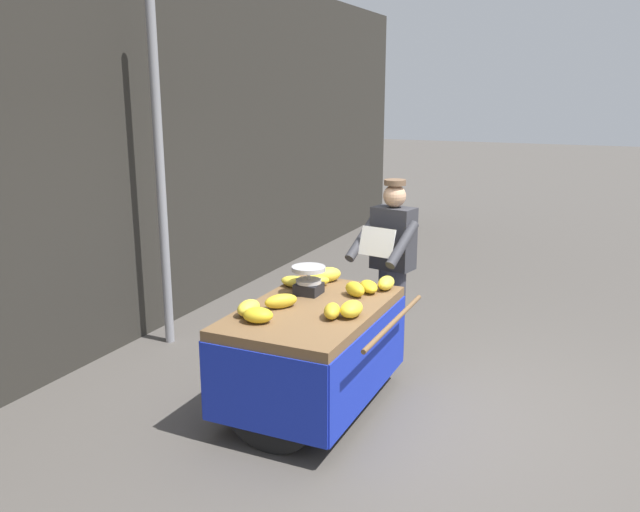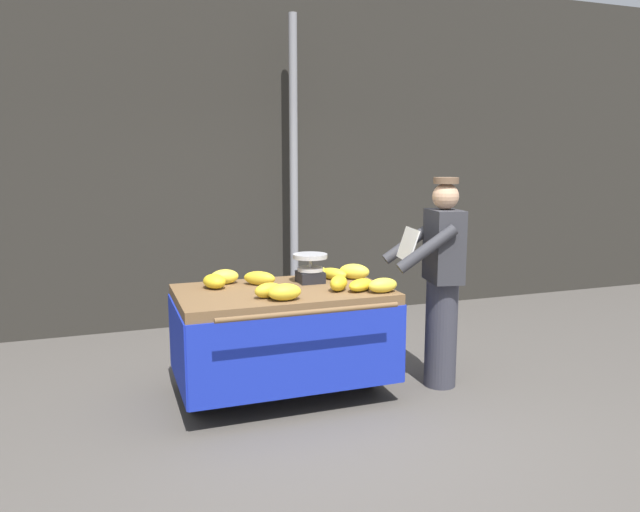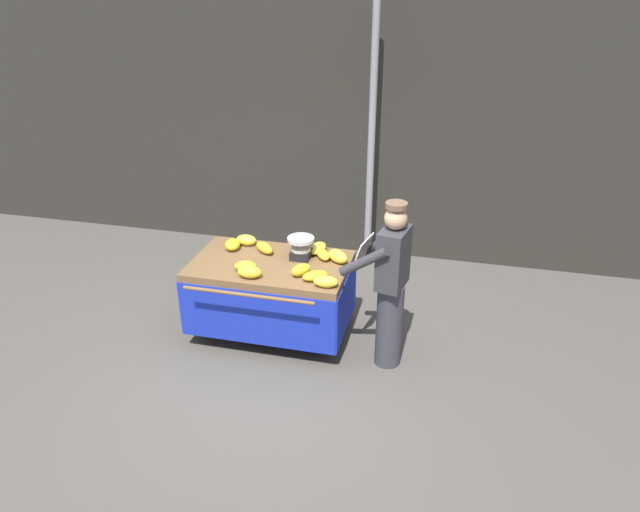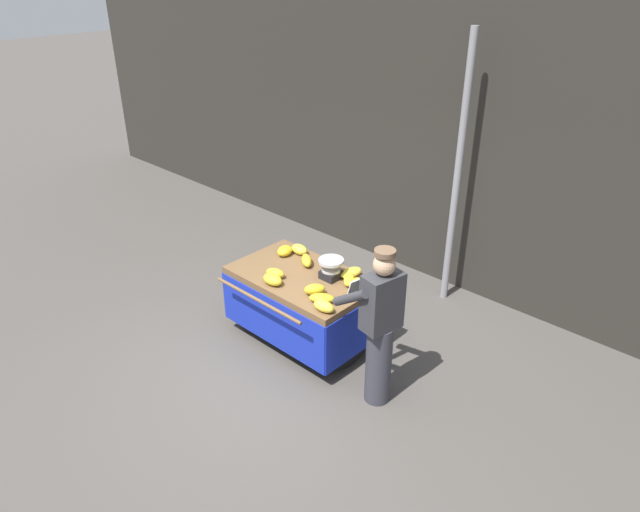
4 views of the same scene
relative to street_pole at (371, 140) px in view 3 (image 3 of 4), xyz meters
The scene contains 17 objects.
ground_plane 3.15m from the street_pole, 99.31° to the right, with size 60.00×60.00×0.00m, color #514C47.
back_wall 0.69m from the street_pole, 132.59° to the left, with size 16.00×0.24×3.92m, color #2D2B26.
street_pole is the anchor object (origin of this frame).
banana_cart 2.33m from the street_pole, 109.94° to the right, with size 1.64×1.19×0.86m.
weighing_scale 1.96m from the street_pole, 103.35° to the right, with size 0.28×0.28×0.24m.
banana_bunch_0 2.49m from the street_pole, 111.96° to the right, with size 0.12×0.22×0.11m, color gold.
banana_bunch_1 1.93m from the street_pole, 91.03° to the right, with size 0.14×0.26×0.13m, color yellow.
banana_bunch_2 2.25m from the street_pole, 124.43° to the right, with size 0.16×0.22×0.11m, color gold.
banana_bunch_3 2.35m from the street_pole, 94.18° to the right, with size 0.14×0.26×0.09m, color gold.
banana_bunch_4 2.08m from the street_pole, 115.64° to the right, with size 0.12×0.27×0.11m, color gold.
banana_bunch_5 2.09m from the street_pole, 124.20° to the right, with size 0.14×0.23×0.12m, color yellow.
banana_bunch_6 1.80m from the street_pole, 100.27° to the right, with size 0.16×0.29×0.09m, color yellow.
banana_bunch_7 1.91m from the street_pole, 96.74° to the right, with size 0.12×0.26×0.10m, color yellow.
banana_bunch_8 2.31m from the street_pole, 98.48° to the right, with size 0.12×0.22×0.12m, color gold.
banana_bunch_9 2.45m from the street_pole, 90.77° to the right, with size 0.13×0.24×0.11m, color yellow.
banana_bunch_10 2.56m from the street_pole, 109.01° to the right, with size 0.16×0.24×0.12m, color yellow.
vendor_person 2.39m from the street_pole, 75.55° to the right, with size 0.64×0.59×1.71m.
Camera 3 is at (1.48, -4.37, 3.51)m, focal length 32.38 mm.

